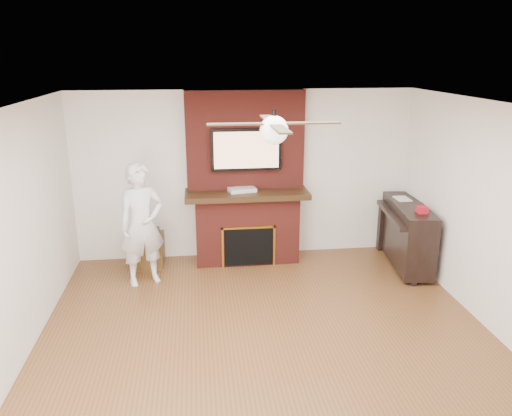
{
  "coord_description": "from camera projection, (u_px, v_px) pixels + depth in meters",
  "views": [
    {
      "loc": [
        -0.71,
        -4.45,
        2.98
      ],
      "look_at": [
        -0.06,
        0.9,
        1.31
      ],
      "focal_mm": 35.0,
      "sensor_mm": 36.0,
      "label": 1
    }
  ],
  "objects": [
    {
      "name": "room_shell",
      "position": [
        273.0,
        241.0,
        4.82
      ],
      "size": [
        5.36,
        5.86,
        2.86
      ],
      "color": "brown",
      "rests_on": "ground"
    },
    {
      "name": "fireplace",
      "position": [
        246.0,
        195.0,
        7.31
      ],
      "size": [
        1.78,
        0.64,
        2.5
      ],
      "color": "maroon",
      "rests_on": "ground"
    },
    {
      "name": "tv",
      "position": [
        246.0,
        150.0,
        7.06
      ],
      "size": [
        1.0,
        0.08,
        0.6
      ],
      "color": "black",
      "rests_on": "fireplace"
    },
    {
      "name": "ceiling_fan",
      "position": [
        274.0,
        129.0,
        4.5
      ],
      "size": [
        1.21,
        1.21,
        0.31
      ],
      "color": "black",
      "rests_on": "room_shell"
    },
    {
      "name": "person",
      "position": [
        142.0,
        225.0,
        6.57
      ],
      "size": [
        0.71,
        0.6,
        1.65
      ],
      "primitive_type": "imported",
      "rotation": [
        0.0,
        0.0,
        0.37
      ],
      "color": "white",
      "rests_on": "ground"
    },
    {
      "name": "side_table",
      "position": [
        147.0,
        249.0,
        7.29
      ],
      "size": [
        0.49,
        0.49,
        0.55
      ],
      "rotation": [
        0.0,
        0.0,
        -0.03
      ],
      "color": "#4F3416",
      "rests_on": "ground"
    },
    {
      "name": "piano",
      "position": [
        407.0,
        233.0,
        7.2
      ],
      "size": [
        0.7,
        1.47,
        1.02
      ],
      "rotation": [
        0.0,
        0.0,
        -0.13
      ],
      "color": "black",
      "rests_on": "ground"
    },
    {
      "name": "cable_box",
      "position": [
        242.0,
        190.0,
        7.17
      ],
      "size": [
        0.42,
        0.29,
        0.05
      ],
      "primitive_type": "cube",
      "rotation": [
        0.0,
        0.0,
        0.2
      ],
      "color": "silver",
      "rests_on": "fireplace"
    },
    {
      "name": "candle_orange",
      "position": [
        240.0,
        259.0,
        7.41
      ],
      "size": [
        0.08,
        0.08,
        0.13
      ],
      "primitive_type": "cylinder",
      "color": "red",
      "rests_on": "ground"
    },
    {
      "name": "candle_green",
      "position": [
        241.0,
        260.0,
        7.42
      ],
      "size": [
        0.07,
        0.07,
        0.09
      ],
      "primitive_type": "cylinder",
      "color": "#4A712D",
      "rests_on": "ground"
    },
    {
      "name": "candle_cream",
      "position": [
        252.0,
        260.0,
        7.39
      ],
      "size": [
        0.08,
        0.08,
        0.11
      ],
      "primitive_type": "cylinder",
      "color": "beige",
      "rests_on": "ground"
    },
    {
      "name": "candle_blue",
      "position": [
        260.0,
        260.0,
        7.42
      ],
      "size": [
        0.07,
        0.07,
        0.09
      ],
      "primitive_type": "cylinder",
      "color": "#3A59AE",
      "rests_on": "ground"
    }
  ]
}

